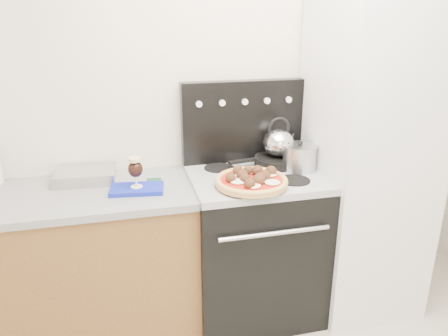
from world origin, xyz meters
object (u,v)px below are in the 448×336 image
object	(u,v)px
stove_body	(253,247)
skillet	(278,161)
beer_glass	(136,172)
pizza_pan	(251,185)
oven_mitt	(137,189)
fridge	(366,161)
tea_kettle	(278,140)
stock_pot	(299,158)
pizza	(251,180)
base_cabinet	(66,270)

from	to	relation	value
stove_body	skillet	world-z (taller)	skillet
beer_glass	pizza_pan	world-z (taller)	beer_glass
oven_mitt	beer_glass	xyz separation A→B (m)	(0.00, 0.00, 0.10)
fridge	beer_glass	bearing A→B (deg)	-179.26
pizza_pan	tea_kettle	size ratio (longest dim) A/B	1.70
pizza_pan	tea_kettle	world-z (taller)	tea_kettle
fridge	stock_pot	bearing A→B (deg)	174.61
skillet	beer_glass	bearing A→B (deg)	-168.70
pizza_pan	stove_body	bearing A→B (deg)	66.03
pizza	beer_glass	bearing A→B (deg)	167.86
oven_mitt	base_cabinet	bearing A→B (deg)	170.95
stock_pot	skillet	bearing A→B (deg)	128.68
fridge	stove_body	bearing A→B (deg)	177.95
pizza_pan	base_cabinet	bearing A→B (deg)	169.13
fridge	base_cabinet	bearing A→B (deg)	178.41
oven_mitt	stock_pot	bearing A→B (deg)	3.45
beer_glass	stove_body	bearing A→B (deg)	3.61
stock_pot	beer_glass	bearing A→B (deg)	-176.55
base_cabinet	stock_pot	xyz separation A→B (m)	(1.38, -0.01, 0.56)
stove_body	pizza	world-z (taller)	pizza
beer_glass	skillet	bearing A→B (deg)	11.30
pizza	tea_kettle	bearing A→B (deg)	49.02
stove_body	stock_pot	size ratio (longest dim) A/B	4.50
stove_body	stock_pot	world-z (taller)	stock_pot
fridge	tea_kettle	xyz separation A→B (m)	(-0.51, 0.16, 0.12)
base_cabinet	skillet	bearing A→B (deg)	4.65
skillet	tea_kettle	size ratio (longest dim) A/B	1.38
beer_glass	pizza	bearing A→B (deg)	-12.14
pizza_pan	skillet	distance (m)	0.40
stove_body	stock_pot	distance (m)	0.62
oven_mitt	pizza	size ratio (longest dim) A/B	0.72
skillet	pizza	bearing A→B (deg)	-130.98
skillet	stock_pot	size ratio (longest dim) A/B	1.46
fridge	skillet	bearing A→B (deg)	163.22
base_cabinet	pizza_pan	world-z (taller)	pizza_pan
skillet	stock_pot	world-z (taller)	stock_pot
stove_body	fridge	distance (m)	0.87
beer_glass	tea_kettle	distance (m)	0.88
pizza_pan	beer_glass	bearing A→B (deg)	167.86
pizza_pan	tea_kettle	bearing A→B (deg)	49.02
pizza	stock_pot	world-z (taller)	stock_pot
fridge	pizza	distance (m)	0.79
fridge	oven_mitt	distance (m)	1.38
base_cabinet	skillet	xyz separation A→B (m)	(1.29, 0.11, 0.52)
pizza_pan	oven_mitt	bearing A→B (deg)	167.86
stove_body	oven_mitt	size ratio (longest dim) A/B	3.13
base_cabinet	stock_pot	world-z (taller)	stock_pot
beer_glass	skillet	distance (m)	0.88
fridge	pizza_pan	xyz separation A→B (m)	(-0.78, -0.15, -0.02)
oven_mitt	beer_glass	bearing A→B (deg)	0.00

